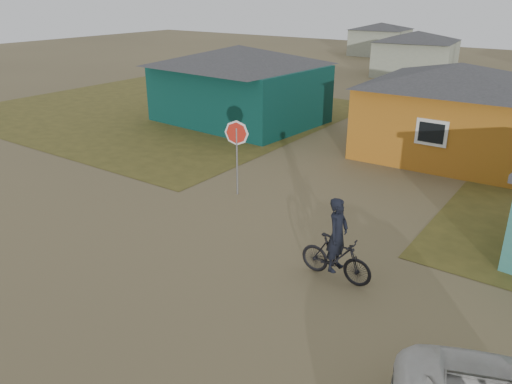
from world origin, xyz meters
TOP-DOWN VIEW (x-y plane):
  - ground at (0.00, 0.00)m, footprint 120.00×120.00m
  - grass_nw at (-14.00, 13.00)m, footprint 20.00×18.00m
  - house_teal at (-8.50, 13.50)m, footprint 8.93×7.08m
  - house_yellow at (2.50, 14.00)m, footprint 7.72×6.76m
  - house_pale_west at (-6.00, 34.00)m, footprint 7.04×6.15m
  - house_pale_north at (-14.00, 46.00)m, footprint 6.28×5.81m
  - stop_sign at (-2.22, 5.09)m, footprint 0.86×0.14m
  - cyclist at (3.08, 2.12)m, footprint 1.89×0.68m

SIDE VIEW (x-z plane):
  - ground at x=0.00m, z-range 0.00..0.00m
  - grass_nw at x=-14.00m, z-range 0.00..0.01m
  - cyclist at x=3.08m, z-range -0.29..1.85m
  - house_pale_north at x=-14.00m, z-range 0.05..3.45m
  - house_pale_west at x=-6.00m, z-range 0.06..3.66m
  - stop_sign at x=-2.22m, z-range 0.61..3.24m
  - house_yellow at x=2.50m, z-range 0.05..3.95m
  - house_teal at x=-8.50m, z-range 0.05..4.05m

